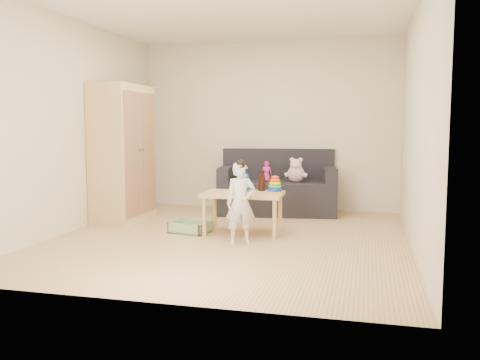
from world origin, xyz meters
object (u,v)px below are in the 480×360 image
(wardrobe, at_px, (123,153))
(sofa, at_px, (277,197))
(play_table, at_px, (243,213))
(toddler, at_px, (241,204))

(wardrobe, xyz_separation_m, sofa, (1.96, 1.03, -0.68))
(wardrobe, relative_size, play_table, 1.94)
(wardrobe, relative_size, toddler, 2.10)
(sofa, bearing_deg, play_table, -103.29)
(sofa, bearing_deg, wardrobe, -160.20)
(wardrobe, height_order, play_table, wardrobe)
(wardrobe, bearing_deg, play_table, -15.67)
(play_table, bearing_deg, sofa, 84.65)
(sofa, height_order, toddler, toddler)
(play_table, distance_m, toddler, 0.54)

